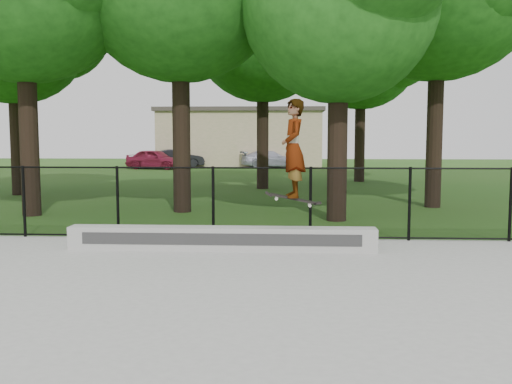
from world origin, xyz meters
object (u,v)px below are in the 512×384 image
at_px(car_a, 155,159).
at_px(car_b, 177,158).
at_px(grind_ledge, 222,239).
at_px(car_c, 270,159).
at_px(skater_airborne, 293,150).

distance_m(car_a, car_b, 2.75).
xyz_separation_m(grind_ledge, car_b, (-6.64, 29.85, 0.35)).
distance_m(grind_ledge, car_c, 29.95).
distance_m(car_c, skater_airborne, 30.12).
bearing_deg(car_b, car_a, 140.29).
bearing_deg(grind_ledge, car_b, 102.54).
relative_size(car_b, skater_airborne, 1.78).
relative_size(car_a, car_c, 1.03).
bearing_deg(car_c, car_b, 73.80).
xyz_separation_m(grind_ledge, car_c, (-0.00, 29.95, 0.32)).
height_order(grind_ledge, car_c, car_c).
relative_size(car_a, skater_airborne, 2.00).
bearing_deg(skater_airborne, car_c, 92.52).
bearing_deg(car_b, skater_airborne, 176.05).
height_order(grind_ledge, car_b, car_b).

